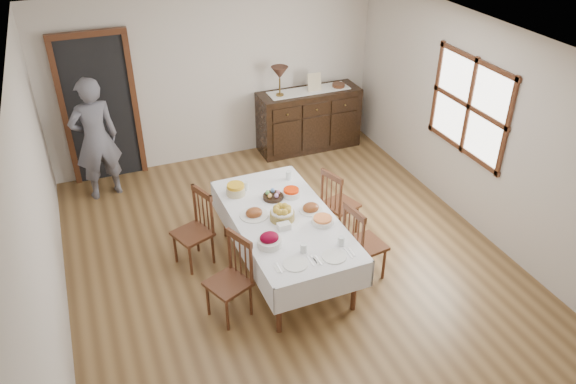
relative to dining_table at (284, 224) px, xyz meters
name	(u,v)px	position (x,y,z in m)	size (l,w,h in m)	color
ground	(291,264)	(0.11, 0.05, -0.64)	(6.00, 6.00, 0.00)	brown
room_shell	(265,126)	(-0.04, 0.47, 1.00)	(5.02, 6.02, 2.65)	white
dining_table	(284,224)	(0.00, 0.00, 0.00)	(1.11, 2.13, 0.73)	white
chair_left_near	(232,277)	(-0.76, -0.46, -0.16)	(0.51, 0.51, 0.94)	#4E2918
chair_left_far	(196,228)	(-0.89, 0.52, -0.17)	(0.50, 0.50, 0.93)	#4E2918
chair_right_near	(362,242)	(0.75, -0.44, -0.15)	(0.45, 0.45, 0.96)	#4E2918
chair_right_far	(338,202)	(0.89, 0.43, -0.18)	(0.47, 0.47, 0.91)	#4E2918
sideboard	(309,120)	(1.51, 2.76, -0.15)	(1.62, 0.58, 0.97)	black
person	(95,135)	(-1.74, 2.49, 0.29)	(0.58, 0.37, 1.85)	slate
bread_basket	(282,213)	(-0.03, -0.02, 0.17)	(0.27, 0.27, 0.17)	olive
egg_basket	(273,196)	(0.03, 0.41, 0.12)	(0.24, 0.24, 0.10)	black
ham_platter_a	(254,213)	(-0.29, 0.16, 0.12)	(0.32, 0.32, 0.11)	silver
ham_platter_b	(311,208)	(0.33, 0.02, 0.12)	(0.27, 0.27, 0.11)	silver
beet_bowl	(269,240)	(-0.32, -0.42, 0.15)	(0.26, 0.26, 0.15)	silver
carrot_bowl	(291,193)	(0.24, 0.39, 0.13)	(0.21, 0.21, 0.09)	silver
pineapple_bowl	(236,190)	(-0.35, 0.66, 0.15)	(0.22, 0.22, 0.14)	#C5B889
casserole_dish	(323,221)	(0.35, -0.26, 0.12)	(0.24, 0.24, 0.08)	silver
butter_dish	(284,226)	(-0.08, -0.20, 0.12)	(0.14, 0.09, 0.07)	silver
setting_left	(298,259)	(-0.15, -0.75, 0.11)	(0.42, 0.31, 0.10)	silver
setting_right	(336,251)	(0.25, -0.78, 0.11)	(0.42, 0.31, 0.10)	silver
glass_far_a	(246,186)	(-0.20, 0.71, 0.14)	(0.06, 0.06, 0.11)	white
glass_far_b	(289,175)	(0.36, 0.76, 0.14)	(0.07, 0.07, 0.11)	white
runner	(309,91)	(1.51, 2.78, 0.34)	(1.30, 0.35, 0.01)	white
table_lamp	(280,74)	(1.02, 2.75, 0.69)	(0.26, 0.26, 0.46)	brown
picture_frame	(314,82)	(1.59, 2.75, 0.47)	(0.22, 0.08, 0.28)	beige
deco_bowl	(338,85)	(2.01, 2.74, 0.36)	(0.20, 0.20, 0.06)	#4E2918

